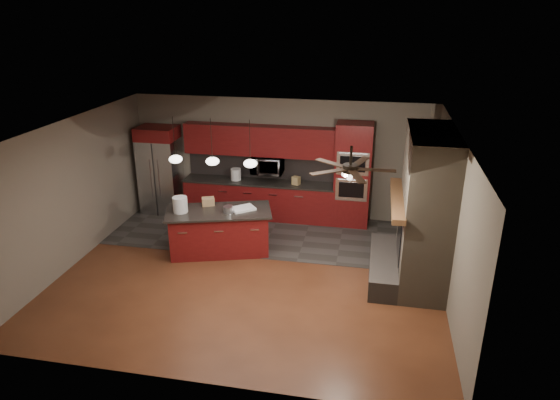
% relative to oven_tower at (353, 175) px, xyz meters
% --- Properties ---
extents(ground, '(7.00, 7.00, 0.00)m').
position_rel_oven_tower_xyz_m(ground, '(-1.70, -2.69, -1.19)').
color(ground, brown).
rests_on(ground, ground).
extents(ceiling, '(7.00, 6.00, 0.02)m').
position_rel_oven_tower_xyz_m(ceiling, '(-1.70, -2.69, 1.61)').
color(ceiling, white).
rests_on(ceiling, back_wall).
extents(back_wall, '(7.00, 0.02, 2.80)m').
position_rel_oven_tower_xyz_m(back_wall, '(-1.70, 0.31, 0.21)').
color(back_wall, '#665F51').
rests_on(back_wall, ground).
extents(right_wall, '(0.02, 6.00, 2.80)m').
position_rel_oven_tower_xyz_m(right_wall, '(1.80, -2.69, 0.21)').
color(right_wall, '#665F51').
rests_on(right_wall, ground).
extents(left_wall, '(0.02, 6.00, 2.80)m').
position_rel_oven_tower_xyz_m(left_wall, '(-5.20, -2.69, 0.21)').
color(left_wall, '#665F51').
rests_on(left_wall, ground).
extents(slate_tile_patch, '(7.00, 2.40, 0.01)m').
position_rel_oven_tower_xyz_m(slate_tile_patch, '(-1.70, -0.89, -1.19)').
color(slate_tile_patch, '#383532').
rests_on(slate_tile_patch, ground).
extents(fireplace_column, '(1.30, 2.10, 2.80)m').
position_rel_oven_tower_xyz_m(fireplace_column, '(1.34, -2.29, 0.11)').
color(fireplace_column, '#6B5E4C').
rests_on(fireplace_column, ground).
extents(back_cabinetry, '(3.59, 0.64, 2.20)m').
position_rel_oven_tower_xyz_m(back_cabinetry, '(-2.18, 0.05, -0.30)').
color(back_cabinetry, maroon).
rests_on(back_cabinetry, ground).
extents(oven_tower, '(0.80, 0.63, 2.38)m').
position_rel_oven_tower_xyz_m(oven_tower, '(0.00, 0.00, 0.00)').
color(oven_tower, maroon).
rests_on(oven_tower, ground).
extents(microwave, '(0.73, 0.41, 0.50)m').
position_rel_oven_tower_xyz_m(microwave, '(-1.98, 0.06, 0.11)').
color(microwave, silver).
rests_on(microwave, back_cabinetry).
extents(refrigerator, '(0.91, 0.75, 2.11)m').
position_rel_oven_tower_xyz_m(refrigerator, '(-4.59, -0.07, -0.14)').
color(refrigerator, silver).
rests_on(refrigerator, ground).
extents(kitchen_island, '(2.28, 1.51, 0.92)m').
position_rel_oven_tower_xyz_m(kitchen_island, '(-2.55, -1.94, -0.73)').
color(kitchen_island, maroon).
rests_on(kitchen_island, ground).
extents(white_bucket, '(0.31, 0.31, 0.31)m').
position_rel_oven_tower_xyz_m(white_bucket, '(-3.26, -2.15, -0.12)').
color(white_bucket, silver).
rests_on(white_bucket, kitchen_island).
extents(paint_can, '(0.27, 0.27, 0.13)m').
position_rel_oven_tower_xyz_m(paint_can, '(-2.32, -2.01, -0.21)').
color(paint_can, silver).
rests_on(paint_can, kitchen_island).
extents(paint_tray, '(0.55, 0.53, 0.05)m').
position_rel_oven_tower_xyz_m(paint_tray, '(-2.07, -1.80, -0.25)').
color(paint_tray, white).
rests_on(paint_tray, kitchen_island).
extents(cardboard_box, '(0.30, 0.27, 0.16)m').
position_rel_oven_tower_xyz_m(cardboard_box, '(-2.84, -1.70, -0.19)').
color(cardboard_box, '#9A774F').
rests_on(cardboard_box, kitchen_island).
extents(counter_bucket, '(0.32, 0.32, 0.27)m').
position_rel_oven_tower_xyz_m(counter_bucket, '(-2.73, 0.01, -0.15)').
color(counter_bucket, white).
rests_on(counter_bucket, back_cabinetry).
extents(counter_box, '(0.21, 0.19, 0.19)m').
position_rel_oven_tower_xyz_m(counter_box, '(-1.28, -0.04, -0.20)').
color(counter_box, tan).
rests_on(counter_box, back_cabinetry).
extents(pendant_left, '(0.26, 0.26, 0.92)m').
position_rel_oven_tower_xyz_m(pendant_left, '(-3.35, -1.99, 0.77)').
color(pendant_left, black).
rests_on(pendant_left, ceiling).
extents(pendant_center, '(0.26, 0.26, 0.92)m').
position_rel_oven_tower_xyz_m(pendant_center, '(-2.60, -1.99, 0.77)').
color(pendant_center, black).
rests_on(pendant_center, ceiling).
extents(pendant_right, '(0.26, 0.26, 0.92)m').
position_rel_oven_tower_xyz_m(pendant_right, '(-1.85, -1.99, 0.77)').
color(pendant_right, black).
rests_on(pendant_right, ceiling).
extents(ceiling_fan, '(1.27, 1.33, 0.41)m').
position_rel_oven_tower_xyz_m(ceiling_fan, '(0.10, -3.49, 1.27)').
color(ceiling_fan, black).
rests_on(ceiling_fan, ceiling).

